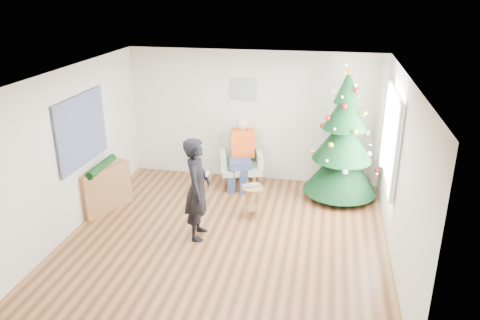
% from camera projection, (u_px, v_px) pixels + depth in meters
% --- Properties ---
extents(floor, '(5.00, 5.00, 0.00)m').
position_uv_depth(floor, '(227.00, 237.00, 7.44)').
color(floor, brown).
rests_on(floor, ground).
extents(ceiling, '(5.00, 5.00, 0.00)m').
position_uv_depth(ceiling, '(225.00, 74.00, 6.50)').
color(ceiling, white).
rests_on(ceiling, wall_back).
extents(wall_back, '(5.00, 0.00, 5.00)m').
position_uv_depth(wall_back, '(253.00, 116.00, 9.26)').
color(wall_back, silver).
rests_on(wall_back, floor).
extents(wall_front, '(5.00, 0.00, 5.00)m').
position_uv_depth(wall_front, '(171.00, 250.00, 4.68)').
color(wall_front, silver).
rests_on(wall_front, floor).
extents(wall_left, '(0.00, 5.00, 5.00)m').
position_uv_depth(wall_left, '(72.00, 150.00, 7.41)').
color(wall_left, silver).
rests_on(wall_left, floor).
extents(wall_right, '(0.00, 5.00, 5.00)m').
position_uv_depth(wall_right, '(400.00, 174.00, 6.52)').
color(wall_right, silver).
rests_on(wall_right, floor).
extents(window_panel, '(0.04, 1.30, 1.40)m').
position_uv_depth(window_panel, '(392.00, 138.00, 7.37)').
color(window_panel, white).
rests_on(window_panel, wall_right).
extents(curtains, '(0.05, 1.75, 1.50)m').
position_uv_depth(curtains, '(390.00, 138.00, 7.38)').
color(curtains, white).
rests_on(curtains, wall_right).
extents(christmas_tree, '(1.37, 1.37, 2.47)m').
position_uv_depth(christmas_tree, '(343.00, 141.00, 8.44)').
color(christmas_tree, '#3F2816').
rests_on(christmas_tree, floor).
extents(stool, '(0.37, 0.37, 0.56)m').
position_uv_depth(stool, '(252.00, 201.00, 8.00)').
color(stool, brown).
rests_on(stool, floor).
extents(laptop, '(0.36, 0.33, 0.02)m').
position_uv_depth(laptop, '(252.00, 186.00, 7.90)').
color(laptop, silver).
rests_on(laptop, stool).
extents(armchair, '(0.94, 0.91, 1.03)m').
position_uv_depth(armchair, '(241.00, 167.00, 9.22)').
color(armchair, '#93AD8B').
rests_on(armchair, floor).
extents(seated_person, '(0.53, 0.71, 1.35)m').
position_uv_depth(seated_person, '(241.00, 153.00, 9.05)').
color(seated_person, navy).
rests_on(seated_person, armchair).
extents(standing_man, '(0.45, 0.64, 1.64)m').
position_uv_depth(standing_man, '(197.00, 189.00, 7.19)').
color(standing_man, black).
rests_on(standing_man, floor).
extents(game_controller, '(0.05, 0.13, 0.04)m').
position_uv_depth(game_controller, '(207.00, 174.00, 7.03)').
color(game_controller, white).
rests_on(game_controller, standing_man).
extents(console, '(0.68, 1.04, 0.80)m').
position_uv_depth(console, '(104.00, 189.00, 8.21)').
color(console, brown).
rests_on(console, floor).
extents(garland, '(0.14, 0.90, 0.14)m').
position_uv_depth(garland, '(101.00, 166.00, 8.06)').
color(garland, black).
rests_on(garland, console).
extents(tapestry, '(0.03, 1.50, 1.15)m').
position_uv_depth(tapestry, '(82.00, 130.00, 7.59)').
color(tapestry, black).
rests_on(tapestry, wall_left).
extents(framed_picture, '(0.52, 0.05, 0.42)m').
position_uv_depth(framed_picture, '(243.00, 89.00, 9.06)').
color(framed_picture, tan).
rests_on(framed_picture, wall_back).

